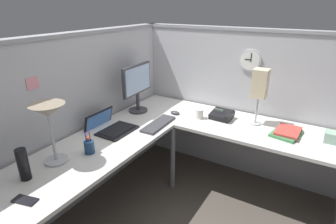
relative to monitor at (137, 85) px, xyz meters
name	(u,v)px	position (x,y,z in m)	size (l,w,h in m)	color
ground_plane	(178,200)	(-0.25, -0.64, -1.02)	(6.80, 6.80, 0.00)	#4C443D
cubicle_wall_back	(78,121)	(-0.61, 0.23, -0.23)	(2.57, 0.12, 1.58)	#B2B2B7
cubicle_wall_right	(240,103)	(0.62, -0.90, -0.23)	(0.12, 2.37, 1.58)	#B2B2B7
desk	(176,152)	(-0.39, -0.69, -0.39)	(2.35, 2.15, 0.73)	silver
monitor	(137,85)	(0.00, 0.00, 0.00)	(0.46, 0.20, 0.50)	#38383D
laptop	(109,127)	(-0.49, -0.04, -0.27)	(0.34, 0.38, 0.22)	black
keyboard	(158,124)	(-0.19, -0.38, -0.28)	(0.43, 0.14, 0.02)	#38383D
computer_mouse	(175,113)	(0.13, -0.38, -0.28)	(0.06, 0.10, 0.03)	#38383D
desk_lamp_dome	(48,115)	(-1.10, -0.08, 0.07)	(0.24, 0.24, 0.44)	#B7BABF
pen_cup	(89,147)	(-0.89, -0.20, -0.24)	(0.08, 0.08, 0.18)	navy
cell_phone	(25,200)	(-1.48, -0.28, -0.29)	(0.07, 0.14, 0.01)	black
thermos_flask	(23,164)	(-1.34, -0.09, -0.18)	(0.07, 0.07, 0.22)	black
office_phone	(222,115)	(0.26, -0.84, -0.26)	(0.20, 0.22, 0.11)	black
book_stack	(287,132)	(0.22, -1.45, -0.27)	(0.32, 0.26, 0.04)	#3F7F4C
desk_lamp_paper	(260,85)	(0.31, -1.15, 0.09)	(0.13, 0.13, 0.53)	#B7BABF
coffee_mug	(199,114)	(0.16, -0.63, -0.25)	(0.08, 0.08, 0.10)	silver
tissue_box	(333,137)	(0.27, -1.79, -0.25)	(0.12, 0.12, 0.09)	#8CAD99
wall_clock	(250,60)	(0.57, -0.98, 0.25)	(0.04, 0.22, 0.22)	#B7BABF
pinned_note_leftmost	(32,83)	(-1.01, 0.18, 0.23)	(0.10, 0.00, 0.09)	pink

